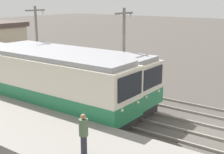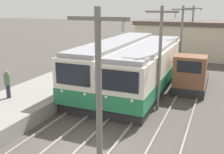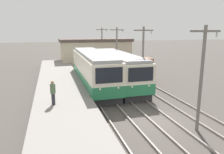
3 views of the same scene
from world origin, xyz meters
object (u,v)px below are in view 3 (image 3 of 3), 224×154
object	(u,v)px
catenary_mast_near	(202,75)
catenary_mast_far	(117,49)
commuter_train_left	(93,71)
shunting_locomotive	(136,71)
catenary_mast_mid	(143,57)
commuter_train_center	(118,71)
catenary_mast_distant	(102,45)
person_on_platform	(53,92)

from	to	relation	value
catenary_mast_near	catenary_mast_far	bearing A→B (deg)	90.00
commuter_train_left	shunting_locomotive	bearing A→B (deg)	17.64
catenary_mast_near	catenary_mast_mid	distance (m)	8.77
catenary_mast_mid	commuter_train_center	bearing A→B (deg)	113.76
catenary_mast_distant	person_on_platform	world-z (taller)	catenary_mast_distant
commuter_train_left	commuter_train_center	xyz separation A→B (m)	(2.80, -0.11, -0.07)
commuter_train_center	catenary_mast_far	size ratio (longest dim) A/B	2.02
commuter_train_left	catenary_mast_far	distance (m)	7.02
catenary_mast_far	catenary_mast_distant	xyz separation A→B (m)	(0.00, 8.77, 0.00)
commuter_train_center	catenary_mast_far	world-z (taller)	catenary_mast_far
commuter_train_left	person_on_platform	size ratio (longest dim) A/B	7.68
catenary_mast_near	person_on_platform	distance (m)	10.13
catenary_mast_far	person_on_platform	xyz separation A→B (m)	(-8.70, -12.66, -1.72)
catenary_mast_mid	shunting_locomotive	bearing A→B (deg)	74.51
catenary_mast_near	catenary_mast_far	distance (m)	17.55
person_on_platform	catenary_mast_far	bearing A→B (deg)	55.49
shunting_locomotive	catenary_mast_far	world-z (taller)	catenary_mast_far
catenary_mast_distant	person_on_platform	distance (m)	23.19
catenary_mast_mid	catenary_mast_distant	size ratio (longest dim) A/B	1.00
catenary_mast_far	catenary_mast_distant	distance (m)	8.77
shunting_locomotive	catenary_mast_near	bearing A→B (deg)	-96.02
shunting_locomotive	catenary_mast_near	xyz separation A→B (m)	(-1.49, -14.16, 2.38)
commuter_train_left	catenary_mast_far	xyz separation A→B (m)	(4.31, 5.24, 1.81)
commuter_train_left	catenary_mast_distant	distance (m)	14.77
shunting_locomotive	catenary_mast_mid	world-z (taller)	catenary_mast_mid
shunting_locomotive	person_on_platform	xyz separation A→B (m)	(-10.19, -9.26, 0.66)
catenary_mast_far	catenary_mast_distant	size ratio (longest dim) A/B	1.00
commuter_train_center	catenary_mast_near	xyz separation A→B (m)	(1.51, -12.20, 1.88)
commuter_train_left	commuter_train_center	world-z (taller)	commuter_train_left
commuter_train_center	catenary_mast_distant	bearing A→B (deg)	83.91
catenary_mast_near	catenary_mast_distant	bearing A→B (deg)	90.00
person_on_platform	catenary_mast_mid	bearing A→B (deg)	24.04
catenary_mast_mid	person_on_platform	world-z (taller)	catenary_mast_mid
commuter_train_left	shunting_locomotive	world-z (taller)	commuter_train_left
catenary_mast_far	person_on_platform	world-z (taller)	catenary_mast_far
person_on_platform	commuter_train_left	bearing A→B (deg)	59.37
shunting_locomotive	catenary_mast_far	distance (m)	4.41
catenary_mast_near	catenary_mast_far	xyz separation A→B (m)	(0.00, 17.55, 0.00)
catenary_mast_mid	person_on_platform	distance (m)	9.68
commuter_train_center	catenary_mast_near	bearing A→B (deg)	-82.95
catenary_mast_distant	shunting_locomotive	bearing A→B (deg)	-83.01
commuter_train_left	catenary_mast_far	size ratio (longest dim) A/B	2.10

